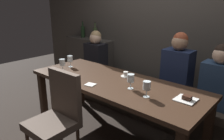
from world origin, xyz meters
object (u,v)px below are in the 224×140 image
(diner_bearded, at_px, (178,67))
(wine_glass_center_back, at_px, (131,79))
(dining_table, at_px, (113,88))
(diner_redhead, at_px, (96,53))
(chair_near_side, at_px, (57,113))
(wine_glass_end_left, at_px, (62,63))
(wine_bottle_pale_label, at_px, (95,33))
(wine_glass_center_front, at_px, (70,59))
(banquette_bench, at_px, (144,101))
(wine_bottle_dark_red, at_px, (83,31))
(espresso_cup, at_px, (126,75))
(wine_glass_near_left, at_px, (147,86))
(dessert_plate, at_px, (186,99))
(diner_far_end, at_px, (218,78))

(diner_bearded, distance_m, wine_glass_center_back, 0.78)
(dining_table, bearing_deg, diner_redhead, 145.06)
(chair_near_side, distance_m, wine_glass_end_left, 0.90)
(wine_bottle_pale_label, bearing_deg, wine_glass_center_front, -62.35)
(banquette_bench, relative_size, wine_bottle_dark_red, 7.67)
(wine_glass_center_back, bearing_deg, espresso_cup, 135.78)
(diner_redhead, height_order, espresso_cup, diner_redhead)
(wine_bottle_dark_red, distance_m, espresso_cup, 1.99)
(dining_table, bearing_deg, banquette_bench, 90.00)
(dining_table, bearing_deg, wine_glass_near_left, -13.25)
(banquette_bench, xyz_separation_m, espresso_cup, (0.02, -0.48, 0.54))
(wine_bottle_pale_label, height_order, espresso_cup, wine_bottle_pale_label)
(wine_bottle_dark_red, relative_size, wine_glass_center_front, 1.99)
(wine_glass_center_back, distance_m, espresso_cup, 0.40)
(banquette_bench, distance_m, chair_near_side, 1.46)
(dining_table, relative_size, chair_near_side, 2.24)
(diner_bearded, bearing_deg, wine_glass_center_back, -102.55)
(dining_table, relative_size, dessert_plate, 11.58)
(wine_glass_near_left, distance_m, espresso_cup, 0.64)
(chair_near_side, distance_m, wine_glass_center_front, 1.08)
(wine_glass_center_back, xyz_separation_m, espresso_cup, (-0.28, 0.28, -0.09))
(wine_glass_center_back, bearing_deg, wine_glass_center_front, 175.82)
(dining_table, height_order, wine_glass_end_left, wine_glass_end_left)
(wine_bottle_pale_label, distance_m, dessert_plate, 2.48)
(wine_bottle_pale_label, height_order, wine_glass_center_front, wine_bottle_pale_label)
(chair_near_side, height_order, diner_bearded, diner_bearded)
(banquette_bench, relative_size, wine_glass_end_left, 15.24)
(diner_redhead, xyz_separation_m, diner_bearded, (1.50, -0.02, 0.05))
(diner_bearded, bearing_deg, dessert_plate, -57.96)
(diner_far_end, bearing_deg, espresso_cup, -151.34)
(diner_redhead, relative_size, espresso_cup, 6.07)
(wine_glass_center_back, bearing_deg, wine_glass_end_left, -174.43)
(banquette_bench, bearing_deg, diner_redhead, 178.73)
(banquette_bench, relative_size, diner_far_end, 3.33)
(diner_bearded, distance_m, dessert_plate, 0.76)
(diner_far_end, bearing_deg, wine_glass_near_left, -115.66)
(diner_redhead, height_order, wine_bottle_dark_red, wine_bottle_dark_red)
(wine_bottle_dark_red, bearing_deg, diner_redhead, -25.69)
(wine_glass_end_left, relative_size, wine_glass_center_front, 1.00)
(dining_table, height_order, dessert_plate, dessert_plate)
(wine_glass_center_back, bearing_deg, wine_bottle_dark_red, 151.21)
(dining_table, distance_m, chair_near_side, 0.74)
(chair_near_side, bearing_deg, wine_glass_center_back, 57.48)
(chair_near_side, height_order, wine_bottle_dark_red, wine_bottle_dark_red)
(chair_near_side, relative_size, diner_far_end, 1.31)
(diner_bearded, distance_m, diner_far_end, 0.49)
(banquette_bench, xyz_separation_m, wine_bottle_pale_label, (-1.38, 0.36, 0.84))
(dining_table, distance_m, wine_glass_center_back, 0.37)
(wine_glass_near_left, bearing_deg, chair_near_side, -138.36)
(diner_bearded, distance_m, wine_bottle_pale_label, 1.90)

